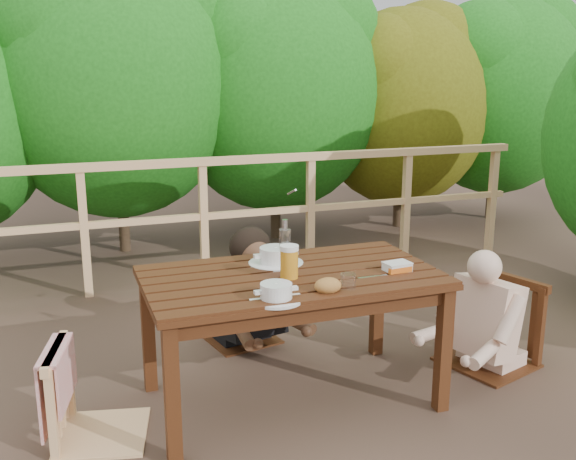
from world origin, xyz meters
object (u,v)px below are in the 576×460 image
object	(u,v)px
chair_left	(97,352)
bottle	(285,244)
woman	(239,251)
diner_right	(498,268)
beer_glass	(289,263)
soup_far	(276,256)
bread_roll	(328,286)
tumbler	(348,282)
chair_right	(492,287)
table	(291,339)
chair_far	(240,278)
soup_near	(276,292)
butter_tub	(397,268)

from	to	relation	value
chair_left	bottle	size ratio (longest dim) A/B	3.34
woman	diner_right	size ratio (longest dim) A/B	1.00
woman	beer_glass	size ratio (longest dim) A/B	6.54
soup_far	bottle	bearing A→B (deg)	-59.81
woman	beer_glass	bearing A→B (deg)	78.35
bread_roll	tumbler	distance (m)	0.10
diner_right	woman	bearing A→B (deg)	39.74
diner_right	soup_far	size ratio (longest dim) A/B	4.03
bottle	chair_right	bearing A→B (deg)	-6.65
table	chair_left	distance (m)	0.96
diner_right	chair_far	bearing A→B (deg)	40.37
chair_far	beer_glass	bearing A→B (deg)	-101.65
soup_near	beer_glass	bearing A→B (deg)	58.61
soup_near	chair_far	bearing A→B (deg)	82.51
diner_right	bottle	size ratio (longest dim) A/B	4.55
soup_near	butter_tub	bearing A→B (deg)	13.73
table	chair_left	size ratio (longest dim) A/B	1.71
woman	soup_near	bearing A→B (deg)	70.84
bottle	tumbler	xyz separation A→B (m)	(0.15, -0.45, -0.09)
chair_left	soup_near	bearing A→B (deg)	-97.53
bread_roll	butter_tub	size ratio (longest dim) A/B	0.97
chair_left	soup_near	distance (m)	0.87
diner_right	tumbler	world-z (taller)	diner_right
chair_left	soup_far	bearing A→B (deg)	-63.80
chair_left	diner_right	world-z (taller)	diner_right
soup_far	tumbler	world-z (taller)	soup_far
table	chair_right	size ratio (longest dim) A/B	1.55
chair_far	tumbler	bearing A→B (deg)	-91.38
chair_left	chair_right	size ratio (longest dim) A/B	0.91
bread_roll	bottle	size ratio (longest dim) A/B	0.51
table	butter_tub	distance (m)	0.65
chair_right	bottle	world-z (taller)	chair_right
diner_right	beer_glass	distance (m)	1.30
soup_far	butter_tub	size ratio (longest dim) A/B	2.16
woman	bread_roll	world-z (taller)	woman
woman	beer_glass	xyz separation A→B (m)	(0.00, -0.91, 0.18)
soup_far	bottle	size ratio (longest dim) A/B	1.13
soup_far	bottle	world-z (taller)	bottle
chair_far	diner_right	distance (m)	1.53
soup_near	butter_tub	world-z (taller)	soup_near
soup_far	chair_far	bearing A→B (deg)	92.14
chair_left	bottle	distance (m)	1.06
bread_roll	butter_tub	bearing A→B (deg)	20.05
chair_far	chair_right	size ratio (longest dim) A/B	0.87
table	bottle	xyz separation A→B (m)	(0.02, 0.15, 0.47)
chair_far	beer_glass	distance (m)	0.95
woman	soup_far	size ratio (longest dim) A/B	4.02
table	chair_right	world-z (taller)	chair_right
bread_roll	tumbler	size ratio (longest dim) A/B	1.53
woman	bottle	distance (m)	0.73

